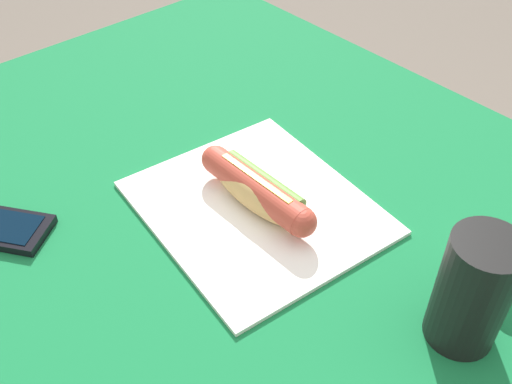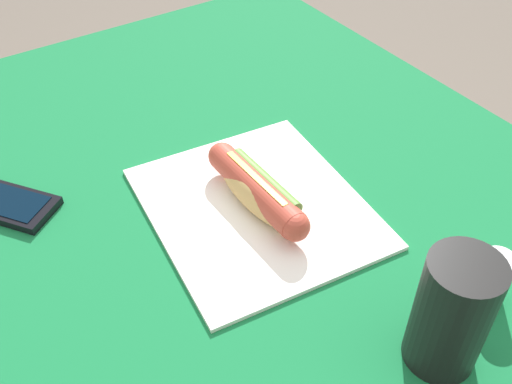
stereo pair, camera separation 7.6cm
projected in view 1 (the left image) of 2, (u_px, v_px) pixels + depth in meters
dining_table at (249, 285)px, 0.84m from camera, size 1.20×0.93×0.74m
paper_wrapper at (256, 207)px, 0.78m from camera, size 0.33×0.30×0.01m
hot_dog at (257, 190)px, 0.76m from camera, size 0.20×0.05×0.05m
drinking_cup at (473, 291)px, 0.59m from camera, size 0.07×0.07×0.14m
salt_shaker at (498, 253)px, 0.68m from camera, size 0.04×0.04×0.06m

